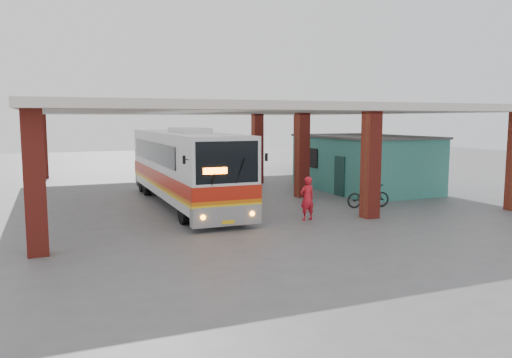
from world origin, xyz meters
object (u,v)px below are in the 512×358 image
at_px(pedestrian, 307,198).
at_px(coach_bus, 184,167).
at_px(motorcycle, 368,196).
at_px(red_chair, 304,184).

bearing_deg(pedestrian, coach_bus, -62.71).
height_order(coach_bus, motorcycle, coach_bus).
relative_size(motorcycle, red_chair, 2.65).
relative_size(coach_bus, motorcycle, 6.09).
distance_m(coach_bus, pedestrian, 6.59).
bearing_deg(motorcycle, pedestrian, 118.55).
relative_size(coach_bus, pedestrian, 7.15).
bearing_deg(motorcycle, red_chair, 9.18).
xyz_separation_m(coach_bus, red_chair, (7.49, 2.07, -1.46)).
bearing_deg(red_chair, pedestrian, -94.05).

